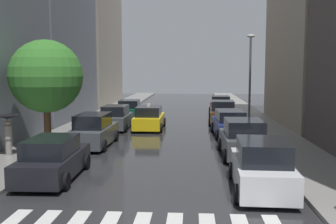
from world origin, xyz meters
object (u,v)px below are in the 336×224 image
Objects in this scene: parked_car_right_second at (243,139)px; parked_car_right_nearest at (262,167)px; parked_car_right_fifth at (220,106)px; parked_car_left_nearest at (53,159)px; parked_car_left_fourth at (130,110)px; parked_car_right_third at (229,124)px; pedestrian_foreground at (8,124)px; parked_car_left_second at (94,131)px; taxi_midroad at (149,118)px; parked_car_right_fourth at (223,113)px; parked_car_left_third at (116,118)px; street_tree_left at (46,77)px; lamp_post_right at (250,73)px.

parked_car_right_nearest is at bearing 178.46° from parked_car_right_second.
parked_car_left_nearest is at bearing 160.97° from parked_car_right_fifth.
parked_car_left_fourth is 0.88× the size of parked_car_right_third.
parked_car_left_second is at bearing -124.47° from pedestrian_foreground.
parked_car_right_third is at bearing -179.85° from parked_car_right_fifth.
taxi_midroad is at bearing 62.34° from parked_car_right_third.
parked_car_left_second reaches higher than parked_car_right_fourth.
parked_car_left_nearest is 22.80m from parked_car_right_fifth.
parked_car_right_second reaches higher than parked_car_left_second.
parked_car_right_fourth reaches higher than parked_car_left_third.
parked_car_right_fifth is (7.91, 14.88, 0.00)m from parked_car_left_second.
parked_car_left_second is 6.73m from taxi_midroad.
taxi_midroad is at bearing -109.03° from pedestrian_foreground.
pedestrian_foreground reaches higher than parked_car_left_fourth.
parked_car_right_second reaches higher than parked_car_right_third.
parked_car_right_third is 5.67m from parked_car_right_fourth.
parked_car_left_third reaches higher than parked_car_right_third.
street_tree_left reaches higher than parked_car_left_fourth.
parked_car_left_nearest is 6.15m from street_tree_left.
parked_car_left_third is 0.87× the size of parked_car_right_third.
parked_car_right_third is at bearing 0.13° from parked_car_right_second.
parked_car_right_second is (7.76, -14.25, 0.09)m from parked_car_left_fourth.
parked_car_right_nearest reaches higher than parked_car_left_second.
street_tree_left is (-1.99, -1.57, 3.00)m from parked_car_left_second.
pedestrian_foreground reaches higher than parked_car_right_fifth.
parked_car_right_third is at bearing 28.97° from street_tree_left.
street_tree_left reaches higher than parked_car_left_second.
pedestrian_foreground is at bearing 119.73° from parked_car_right_third.
lamp_post_right is (1.71, 10.10, 3.10)m from parked_car_right_second.
parked_car_left_fourth is at bearing 156.37° from lamp_post_right.
parked_car_left_third is 1.00× the size of parked_car_right_second.
parked_car_right_third is (7.71, 3.80, -0.06)m from parked_car_left_second.
parked_car_left_nearest is at bearing 177.78° from parked_car_left_fourth.
parked_car_left_fourth is at bearing 27.71° from parked_car_right_second.
parked_car_right_fourth is at bearing -119.28° from pedestrian_foreground.
lamp_post_right is (9.51, 1.76, 3.16)m from parked_car_left_third.
parked_car_right_fifth is (7.90, 8.69, 0.05)m from parked_car_left_third.
parked_car_right_second reaches higher than taxi_midroad.
street_tree_left reaches higher than parked_car_right_second.
parked_car_right_fourth is 6.22m from taxi_midroad.
parked_car_right_second is at bearing 178.46° from parked_car_right_third.
parked_car_right_nearest reaches higher than parked_car_right_third.
lamp_post_right is at bearing -79.42° from parked_car_left_third.
parked_car_right_third is at bearing -107.14° from parked_car_left_third.
parked_car_left_second is at bearing 73.69° from parked_car_right_second.
parked_car_left_nearest is at bearing 84.12° from parked_car_right_nearest.
parked_car_left_second is 1.08× the size of parked_car_left_fourth.
lamp_post_right reaches higher than street_tree_left.
parked_car_right_fourth is at bearing 2.17° from parked_car_right_nearest.
parked_car_right_third is (-0.04, 11.38, -0.06)m from parked_car_right_nearest.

